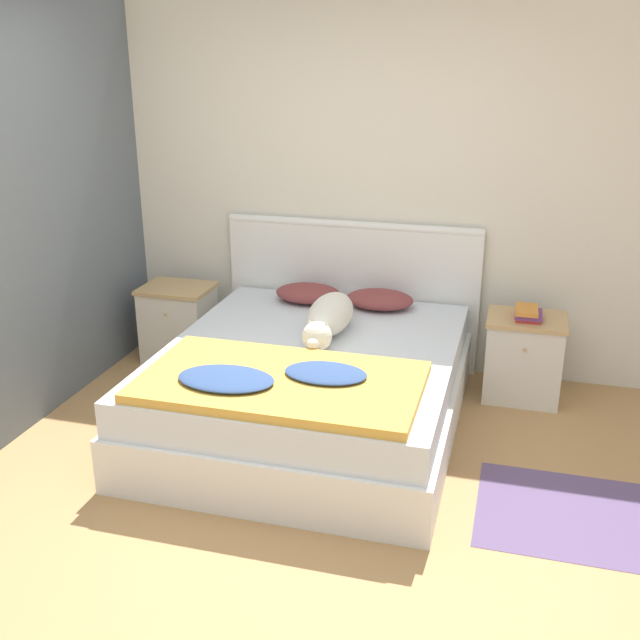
% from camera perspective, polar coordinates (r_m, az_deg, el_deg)
% --- Properties ---
extents(ground_plane, '(16.00, 16.00, 0.00)m').
position_cam_1_polar(ground_plane, '(3.90, -6.68, -14.44)').
color(ground_plane, tan).
extents(wall_back, '(9.00, 0.06, 2.55)m').
position_cam_1_polar(wall_back, '(5.32, 1.41, 10.11)').
color(wall_back, silver).
rests_on(wall_back, ground_plane).
extents(wall_side_left, '(0.06, 3.10, 2.55)m').
position_cam_1_polar(wall_side_left, '(4.99, -19.70, 8.27)').
color(wall_side_left, slate).
rests_on(wall_side_left, ground_plane).
extents(bed, '(1.75, 2.07, 0.52)m').
position_cam_1_polar(bed, '(4.56, -0.70, -5.16)').
color(bed, white).
rests_on(bed, ground_plane).
extents(headboard, '(1.83, 0.06, 1.06)m').
position_cam_1_polar(headboard, '(5.40, 2.40, 2.30)').
color(headboard, white).
rests_on(headboard, ground_plane).
extents(nightstand_left, '(0.50, 0.41, 0.56)m').
position_cam_1_polar(nightstand_left, '(5.62, -10.70, -0.20)').
color(nightstand_left, silver).
rests_on(nightstand_left, ground_plane).
extents(nightstand_right, '(0.50, 0.41, 0.56)m').
position_cam_1_polar(nightstand_right, '(5.09, 15.24, -2.78)').
color(nightstand_right, silver).
rests_on(nightstand_right, ground_plane).
extents(pillow_left, '(0.46, 0.34, 0.12)m').
position_cam_1_polar(pillow_left, '(5.23, -0.91, 2.06)').
color(pillow_left, brown).
rests_on(pillow_left, bed).
extents(pillow_right, '(0.46, 0.34, 0.12)m').
position_cam_1_polar(pillow_right, '(5.12, 4.57, 1.58)').
color(pillow_right, brown).
rests_on(pillow_right, bed).
extents(quilt, '(1.47, 0.84, 0.09)m').
position_cam_1_polar(quilt, '(3.94, -3.18, -4.66)').
color(quilt, gold).
rests_on(quilt, bed).
extents(dog, '(0.26, 0.79, 0.24)m').
position_cam_1_polar(dog, '(4.62, 0.69, 0.21)').
color(dog, silver).
rests_on(dog, bed).
extents(book_stack, '(0.17, 0.23, 0.07)m').
position_cam_1_polar(book_stack, '(4.95, 15.55, 0.48)').
color(book_stack, '#AD2D28').
rests_on(book_stack, nightstand_right).
extents(rug, '(1.10, 0.78, 0.00)m').
position_cam_1_polar(rug, '(4.07, 19.84, -13.96)').
color(rug, '#604C75').
rests_on(rug, ground_plane).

